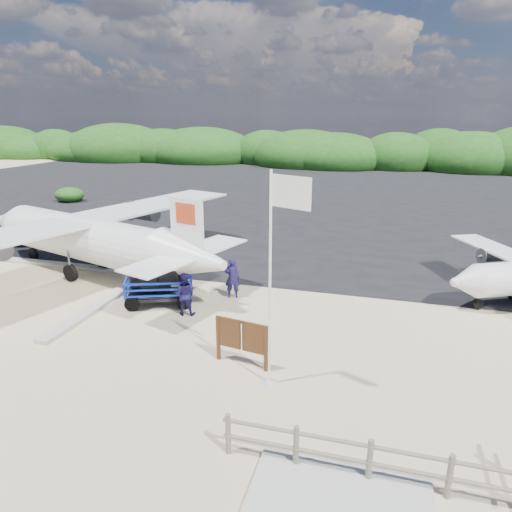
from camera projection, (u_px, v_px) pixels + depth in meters
The scene contains 12 objects.
ground at pixel (193, 335), 15.45m from camera, with size 160.00×160.00×0.00m, color beige.
asphalt_apron at pixel (320, 194), 43.01m from camera, with size 90.00×50.00×0.04m, color #B2B2B2, non-canonical shape.
lagoon at pixel (9, 292), 19.17m from camera, with size 9.00×7.00×0.40m, color #B2B2B2, non-canonical shape.
vegetation_band at pixel (345, 166), 65.97m from camera, with size 124.00×8.00×4.40m, color #B2B2B2, non-canonical shape.
fence at pixel (368, 481), 9.29m from camera, with size 6.40×2.00×1.10m, color #B2B2B2, non-canonical shape.
baggage_cart at pixel (160, 304), 17.95m from camera, with size 2.72×1.55×1.36m, color #0D30D0, non-canonical shape.
flagpole at pixel (269, 383), 12.69m from camera, with size 1.18×0.49×5.89m, color white, non-canonical shape.
signboard at pixel (242, 365), 13.62m from camera, with size 1.79×0.17×1.47m, color #4F2E16, non-canonical shape.
crew_a at pixel (232, 278), 18.39m from camera, with size 0.62×0.41×1.69m, color #181244.
crew_b at pixel (184, 294), 16.84m from camera, with size 0.79×0.62×1.63m, color #181244.
aircraft_large at pixel (441, 209), 35.90m from camera, with size 17.81×17.81×5.34m, color #B2B2B2, non-canonical shape.
aircraft_small at pixel (242, 193), 43.15m from camera, with size 7.23×7.23×2.60m, color #B2B2B2, non-canonical shape.
Camera 1 is at (5.85, -12.84, 7.15)m, focal length 32.00 mm.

